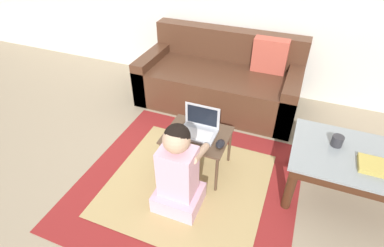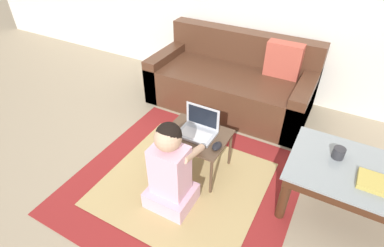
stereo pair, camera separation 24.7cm
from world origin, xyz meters
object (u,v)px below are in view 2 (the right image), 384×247
couch (232,82)px  cup_on_table (339,153)px  laptop (198,130)px  computer_mouse (217,146)px  person_seated (170,171)px  coffee_table (363,180)px  laptop_desk (196,139)px  book_on_table (377,183)px

couch → cup_on_table: couch is taller
laptop → cup_on_table: size_ratio=3.57×
computer_mouse → person_seated: bearing=-119.8°
coffee_table → computer_mouse: 1.04m
laptop_desk → laptop: laptop is taller
computer_mouse → cup_on_table: bearing=17.6°
couch → coffee_table: size_ratio=1.74×
couch → laptop: 1.14m
laptop → book_on_table: laptop is taller
coffee_table → laptop: (-1.24, -0.10, 0.05)m
computer_mouse → book_on_table: size_ratio=0.46×
couch → cup_on_table: size_ratio=20.90×
coffee_table → cup_on_table: 0.24m
book_on_table → couch: bearing=142.7°
couch → laptop: (0.15, -1.12, 0.14)m
book_on_table → cup_on_table: bearing=148.6°
book_on_table → coffee_table: bearing=124.7°
laptop → cup_on_table: laptop is taller
person_seated → coffee_table: bearing=24.1°
cup_on_table → book_on_table: size_ratio=0.36×
computer_mouse → cup_on_table: (0.83, 0.26, 0.08)m
coffee_table → computer_mouse: size_ratio=9.39×
couch → coffee_table: 1.72m
cup_on_table → book_on_table: cup_on_table is taller
coffee_table → laptop_desk: coffee_table is taller
couch → book_on_table: bearing=-37.3°
laptop_desk → cup_on_table: (1.04, 0.20, 0.14)m
laptop_desk → laptop: bearing=80.0°
person_seated → laptop: bearing=91.3°
couch → laptop_desk: 1.16m
laptop_desk → book_on_table: bearing=1.8°
laptop_desk → book_on_table: (1.30, 0.04, 0.12)m
coffee_table → laptop_desk: (-1.24, -0.13, -0.03)m
laptop_desk → book_on_table: 1.31m
coffee_table → laptop: bearing=-175.2°
laptop → person_seated: bearing=-88.7°
couch → person_seated: (0.16, -1.57, 0.07)m
laptop_desk → person_seated: size_ratio=0.68×
laptop → book_on_table: 1.30m
couch → book_on_table: (1.45, -1.11, 0.18)m
computer_mouse → laptop_desk: bearing=163.8°
couch → cup_on_table: bearing=-38.5°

